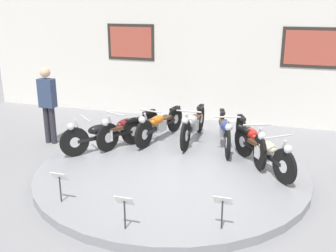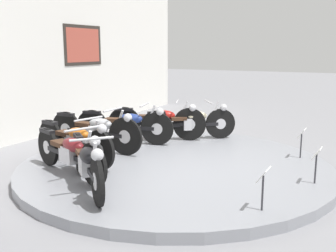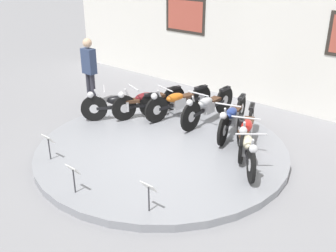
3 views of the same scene
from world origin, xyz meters
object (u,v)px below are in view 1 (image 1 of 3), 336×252
Objects in this scene: info_placard_front_left at (60,180)px; info_placard_front_centre at (124,205)px; info_placard_front_right at (222,205)px; motorcycle_orange at (159,124)px; motorcycle_maroon at (128,127)px; visitor_standing at (48,100)px; motorcycle_cream at (264,150)px; motorcycle_black at (103,134)px; motorcycle_blue at (225,130)px; motorcycle_silver at (193,124)px; motorcycle_red at (250,138)px.

info_placard_front_left is 1.34m from info_placard_front_centre.
info_placard_front_right is at bearing 0.00° from info_placard_front_left.
motorcycle_maroon is at bearing -144.89° from motorcycle_orange.
motorcycle_maroon is 1.97m from visitor_standing.
info_placard_front_left is (-2.92, -2.25, -0.01)m from motorcycle_cream.
motorcycle_black is 3.69m from info_placard_front_right.
visitor_standing reaches higher than motorcycle_blue.
info_placard_front_centre is at bearing -90.00° from motorcycle_silver.
motorcycle_maroon is 0.99× the size of motorcycle_red.
motorcycle_blue reaches higher than motorcycle_black.
motorcycle_orange reaches higher than info_placard_front_left.
info_placard_front_centre is (1.27, -0.41, 0.00)m from info_placard_front_left.
motorcycle_red is 3.69× the size of info_placard_front_centre.
info_placard_front_left is at bearing 180.00° from info_placard_front_right.
info_placard_front_right is at bearing 17.80° from info_placard_front_centre.
info_placard_front_left is at bearing -80.61° from motorcycle_black.
visitor_standing reaches higher than info_placard_front_left.
info_placard_front_centre is at bearing -67.67° from motorcycle_maroon.
visitor_standing is at bearing -166.84° from motorcycle_orange.
visitor_standing is at bearing -174.90° from motorcycle_maroon.
visitor_standing is (-3.98, -0.58, 0.49)m from motorcycle_blue.
motorcycle_red is at bearing 0.09° from motorcycle_maroon.
motorcycle_silver is at bearing 90.00° from info_placard_front_centre.
visitor_standing is (-1.90, -0.17, 0.50)m from motorcycle_maroon.
motorcycle_blue is 3.79× the size of info_placard_front_right.
visitor_standing is (-1.96, 2.66, 0.51)m from info_placard_front_left.
motorcycle_silver is 0.76m from motorcycle_blue.
visitor_standing reaches higher than motorcycle_red.
motorcycle_maroon is at bearing 132.62° from info_placard_front_right.
motorcycle_maroon is 2.12m from motorcycle_blue.
info_placard_front_right is 0.29× the size of visitor_standing.
motorcycle_silver is 1.04× the size of motorcycle_blue.
motorcycle_blue is 3.79× the size of info_placard_front_centre.
info_placard_front_left is 0.29× the size of visitor_standing.
motorcycle_silver is (1.65, 1.14, 0.03)m from motorcycle_black.
motorcycle_blue reaches higher than info_placard_front_centre.
motorcycle_cream is 0.89× the size of visitor_standing.
motorcycle_cream reaches higher than info_placard_front_right.
motorcycle_black is 0.79× the size of motorcycle_blue.
motorcycle_black is 1.71m from visitor_standing.
motorcycle_red is (2.66, 0.00, 0.03)m from motorcycle_maroon.
info_placard_front_centre is (0.00, -3.80, -0.03)m from motorcycle_silver.
motorcycle_orange reaches higher than motorcycle_maroon.
motorcycle_silver reaches higher than info_placard_front_centre.
motorcycle_orange is at bearing 101.53° from info_placard_front_centre.
motorcycle_red is at bearing 47.42° from info_placard_front_left.
motorcycle_black is at bearing -157.44° from motorcycle_blue.
motorcycle_black is 1.34m from motorcycle_orange.
info_placard_front_centre is (-0.75, -3.65, -0.02)m from motorcycle_blue.
motorcycle_blue is 3.79× the size of info_placard_front_left.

